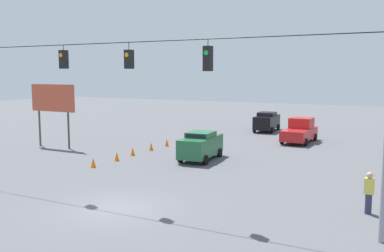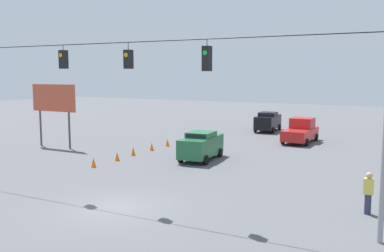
# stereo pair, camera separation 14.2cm
# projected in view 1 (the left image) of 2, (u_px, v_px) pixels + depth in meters

# --- Properties ---
(ground_plane) EXTENTS (140.00, 140.00, 0.00)m
(ground_plane) POSITION_uv_depth(u_px,v_px,m) (116.00, 208.00, 19.30)
(ground_plane) COLOR #56565B
(overhead_signal_span) EXTENTS (22.05, 0.38, 7.91)m
(overhead_signal_span) POSITION_uv_depth(u_px,v_px,m) (131.00, 96.00, 19.75)
(overhead_signal_span) COLOR #939399
(overhead_signal_span) RESTS_ON ground_plane
(sedan_green_withflow_mid) EXTENTS (2.33, 4.52, 1.99)m
(sedan_green_withflow_mid) POSITION_uv_depth(u_px,v_px,m) (201.00, 145.00, 29.95)
(sedan_green_withflow_mid) COLOR #236038
(sedan_green_withflow_mid) RESTS_ON ground_plane
(sedan_black_withflow_deep) EXTENTS (2.26, 4.55, 2.00)m
(sedan_black_withflow_deep) POSITION_uv_depth(u_px,v_px,m) (267.00, 121.00, 44.83)
(sedan_black_withflow_deep) COLOR black
(sedan_black_withflow_deep) RESTS_ON ground_plane
(pickup_truck_red_oncoming_deep) EXTENTS (2.37, 5.12, 2.12)m
(pickup_truck_red_oncoming_deep) POSITION_uv_depth(u_px,v_px,m) (300.00, 131.00, 37.65)
(pickup_truck_red_oncoming_deep) COLOR red
(pickup_truck_red_oncoming_deep) RESTS_ON ground_plane
(traffic_cone_nearest) EXTENTS (0.36, 0.36, 0.63)m
(traffic_cone_nearest) POSITION_uv_depth(u_px,v_px,m) (93.00, 163.00, 27.54)
(traffic_cone_nearest) COLOR orange
(traffic_cone_nearest) RESTS_ON ground_plane
(traffic_cone_second) EXTENTS (0.36, 0.36, 0.63)m
(traffic_cone_second) POSITION_uv_depth(u_px,v_px,m) (117.00, 156.00, 29.63)
(traffic_cone_second) COLOR orange
(traffic_cone_second) RESTS_ON ground_plane
(traffic_cone_third) EXTENTS (0.36, 0.36, 0.63)m
(traffic_cone_third) POSITION_uv_depth(u_px,v_px,m) (133.00, 151.00, 31.54)
(traffic_cone_third) COLOR orange
(traffic_cone_third) RESTS_ON ground_plane
(traffic_cone_fourth) EXTENTS (0.36, 0.36, 0.63)m
(traffic_cone_fourth) POSITION_uv_depth(u_px,v_px,m) (151.00, 147.00, 33.62)
(traffic_cone_fourth) COLOR orange
(traffic_cone_fourth) RESTS_ON ground_plane
(traffic_cone_fifth) EXTENTS (0.36, 0.36, 0.63)m
(traffic_cone_fifth) POSITION_uv_depth(u_px,v_px,m) (167.00, 142.00, 35.60)
(traffic_cone_fifth) COLOR orange
(traffic_cone_fifth) RESTS_ON ground_plane
(roadside_billboard) EXTENTS (4.57, 0.16, 5.16)m
(roadside_billboard) POSITION_uv_depth(u_px,v_px,m) (53.00, 101.00, 34.72)
(roadside_billboard) COLOR #4C473D
(roadside_billboard) RESTS_ON ground_plane
(pedestrian) EXTENTS (0.40, 0.28, 1.84)m
(pedestrian) POSITION_uv_depth(u_px,v_px,m) (369.00, 193.00, 18.38)
(pedestrian) COLOR #2D334C
(pedestrian) RESTS_ON ground_plane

